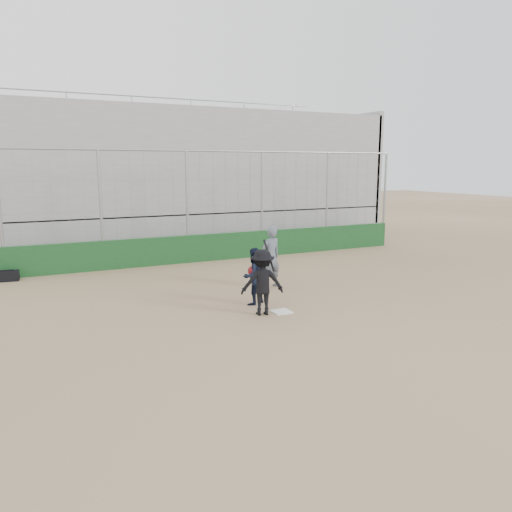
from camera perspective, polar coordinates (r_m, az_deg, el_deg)
name	(u,v)px	position (r m, az deg, el deg)	size (l,w,h in m)	color
ground	(281,312)	(12.13, 2.93, -6.42)	(90.00, 90.00, 0.00)	brown
home_plate	(281,312)	(12.13, 2.93, -6.37)	(0.44, 0.44, 0.02)	white
backstop	(188,236)	(18.23, -7.77, 2.24)	(18.10, 0.25, 4.04)	#133D19
bleachers	(151,178)	(22.82, -11.88, 8.68)	(20.25, 6.70, 6.98)	gray
batter_at_plate	(262,282)	(11.75, 0.74, -3.01)	(1.13, 0.86, 1.74)	black
catcher_crouched	(253,285)	(12.67, -0.32, -3.35)	(0.87, 0.79, 1.00)	black
umpire	(271,260)	(14.38, 1.71, -0.45)	(0.65, 0.43, 1.61)	slate
equipment_bag	(6,276)	(17.05, -26.69, -2.06)	(0.78, 0.41, 0.36)	black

